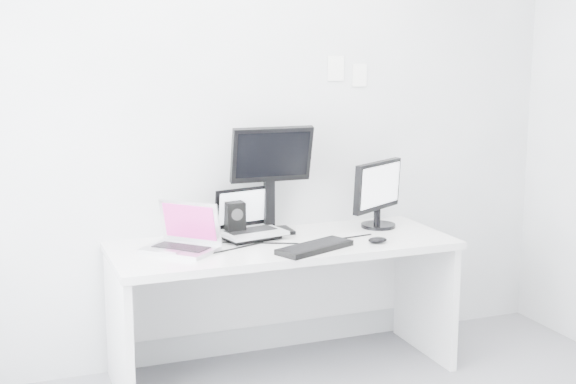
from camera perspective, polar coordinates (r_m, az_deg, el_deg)
The scene contains 11 objects.
back_wall at distance 4.34m, azimuth -2.01°, elevation 5.36°, with size 3.60×3.60×0.00m, color silver.
desk at distance 4.23m, azimuth -0.35°, elevation -8.46°, with size 1.80×0.70×0.73m, color silver.
macbook at distance 3.93m, azimuth -7.93°, elevation -2.53°, with size 0.34×0.26×0.26m, color #AEAEB2.
speaker at distance 4.19m, azimuth -3.91°, elevation -2.05°, with size 0.10×0.10×0.20m, color black.
dell_laptop at distance 4.16m, azimuth -2.65°, elevation -1.61°, with size 0.33×0.26×0.27m, color silver.
rear_monitor at distance 4.26m, azimuth -1.26°, elevation 0.97°, with size 0.45×0.16×0.61m, color black.
samsung_monitor at distance 4.45m, azimuth 6.63°, elevation -0.10°, with size 0.43×0.20×0.39m, color black.
keyboard at distance 3.96m, azimuth 1.96°, elevation -4.05°, with size 0.42×0.15×0.03m, color black.
mouse at distance 4.12m, azimuth 6.53°, elevation -3.49°, with size 0.10×0.06×0.03m, color black.
wall_note_0 at distance 4.49m, azimuth 3.50°, elevation 8.97°, with size 0.10×0.00×0.14m, color white.
wall_note_1 at distance 4.55m, azimuth 5.23°, elevation 8.47°, with size 0.09×0.00×0.13m, color white.
Camera 1 is at (-1.41, -2.49, 1.74)m, focal length 48.88 mm.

